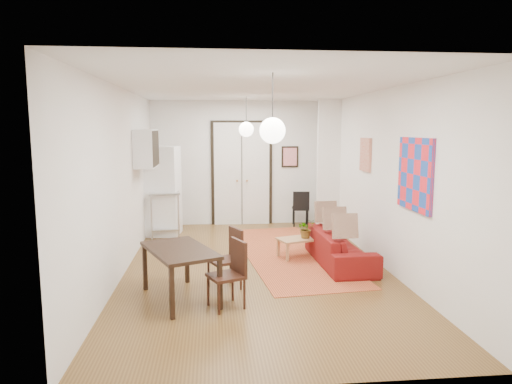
{
  "coord_description": "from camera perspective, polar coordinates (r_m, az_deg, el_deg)",
  "views": [
    {
      "loc": [
        -0.69,
        -7.23,
        2.28
      ],
      "look_at": [
        0.01,
        0.05,
        1.25
      ],
      "focal_mm": 32.0,
      "sensor_mm": 36.0,
      "label": 1
    }
  ],
  "objects": [
    {
      "name": "floor",
      "position": [
        7.61,
        -0.03,
        -9.42
      ],
      "size": [
        7.0,
        7.0,
        0.0
      ],
      "primitive_type": "plane",
      "color": "brown",
      "rests_on": "ground"
    },
    {
      "name": "ceiling",
      "position": [
        7.29,
        -0.03,
        12.9
      ],
      "size": [
        4.2,
        7.0,
        0.02
      ],
      "primitive_type": "cube",
      "color": "silver",
      "rests_on": "wall_back"
    },
    {
      "name": "wall_back",
      "position": [
        10.78,
        -1.81,
        3.6
      ],
      "size": [
        4.2,
        0.02,
        2.9
      ],
      "primitive_type": "cube",
      "color": "white",
      "rests_on": "floor"
    },
    {
      "name": "wall_front",
      "position": [
        3.88,
        4.94,
        -4.38
      ],
      "size": [
        4.2,
        0.02,
        2.9
      ],
      "primitive_type": "cube",
      "color": "white",
      "rests_on": "floor"
    },
    {
      "name": "wall_left",
      "position": [
        7.41,
        -16.42,
        1.26
      ],
      "size": [
        0.02,
        7.0,
        2.9
      ],
      "primitive_type": "cube",
      "color": "white",
      "rests_on": "floor"
    },
    {
      "name": "wall_right",
      "position": [
        7.79,
        15.54,
        1.61
      ],
      "size": [
        0.02,
        7.0,
        2.9
      ],
      "primitive_type": "cube",
      "color": "white",
      "rests_on": "floor"
    },
    {
      "name": "double_doors",
      "position": [
        10.76,
        -1.79,
        2.26
      ],
      "size": [
        1.44,
        0.06,
        2.5
      ],
      "primitive_type": "cube",
      "color": "white",
      "rests_on": "wall_back"
    },
    {
      "name": "stub_partition",
      "position": [
        10.14,
        9.05,
        3.23
      ],
      "size": [
        0.5,
        0.1,
        2.9
      ],
      "primitive_type": "cube",
      "color": "white",
      "rests_on": "floor"
    },
    {
      "name": "wall_cabinet",
      "position": [
        8.82,
        -13.56,
        5.33
      ],
      "size": [
        0.35,
        1.0,
        0.7
      ],
      "primitive_type": "cube",
      "color": "white",
      "rests_on": "wall_left"
    },
    {
      "name": "painting_popart",
      "position": [
        6.62,
        19.27,
        2.1
      ],
      "size": [
        0.05,
        1.0,
        1.0
      ],
      "primitive_type": "cube",
      "color": "red",
      "rests_on": "wall_right"
    },
    {
      "name": "painting_abstract",
      "position": [
        8.5,
        13.54,
        4.56
      ],
      "size": [
        0.05,
        0.5,
        0.6
      ],
      "primitive_type": "cube",
      "color": "beige",
      "rests_on": "wall_right"
    },
    {
      "name": "poster_back",
      "position": [
        10.88,
        4.27,
        4.42
      ],
      "size": [
        0.4,
        0.03,
        0.5
      ],
      "primitive_type": "cube",
      "color": "red",
      "rests_on": "wall_back"
    },
    {
      "name": "print_left",
      "position": [
        9.33,
        -14.06,
        5.76
      ],
      "size": [
        0.03,
        0.44,
        0.54
      ],
      "primitive_type": "cube",
      "color": "#A37344",
      "rests_on": "wall_left"
    },
    {
      "name": "pendant_back",
      "position": [
        9.25,
        -1.23,
        7.84
      ],
      "size": [
        0.3,
        0.3,
        0.8
      ],
      "color": "white",
      "rests_on": "ceiling"
    },
    {
      "name": "pendant_front",
      "position": [
        5.27,
        2.07,
        7.69
      ],
      "size": [
        0.3,
        0.3,
        0.8
      ],
      "color": "white",
      "rests_on": "ceiling"
    },
    {
      "name": "kilim_rug",
      "position": [
        8.42,
        4.11,
        -7.67
      ],
      "size": [
        2.0,
        4.32,
        0.01
      ],
      "primitive_type": "cube",
      "rotation": [
        0.0,
        0.0,
        0.11
      ],
      "color": "#C85A32",
      "rests_on": "floor"
    },
    {
      "name": "sofa",
      "position": [
        7.88,
        10.42,
        -6.81
      ],
      "size": [
        0.81,
        1.94,
        0.56
      ],
      "primitive_type": "imported",
      "rotation": [
        0.0,
        0.0,
        1.6
      ],
      "color": "maroon",
      "rests_on": "floor"
    },
    {
      "name": "coffee_table",
      "position": [
        8.16,
        5.55,
        -6.05
      ],
      "size": [
        0.88,
        0.66,
        0.35
      ],
      "rotation": [
        0.0,
        0.0,
        0.33
      ],
      "color": "tan",
      "rests_on": "floor"
    },
    {
      "name": "potted_plant",
      "position": [
        8.13,
        6.27,
        -4.55
      ],
      "size": [
        0.35,
        0.37,
        0.34
      ],
      "primitive_type": "imported",
      "rotation": [
        0.0,
        0.0,
        0.33
      ],
      "color": "#37672E",
      "rests_on": "coffee_table"
    },
    {
      "name": "kitchen_counter",
      "position": [
        10.08,
        -11.46,
        -1.58
      ],
      "size": [
        0.79,
        1.32,
        0.96
      ],
      "rotation": [
        0.0,
        0.0,
        0.14
      ],
      "color": "#B2B4B7",
      "rests_on": "floor"
    },
    {
      "name": "bowl",
      "position": [
        9.73,
        -11.7,
        0.21
      ],
      "size": [
        0.26,
        0.26,
        0.06
      ],
      "primitive_type": "imported",
      "rotation": [
        0.0,
        0.0,
        0.16
      ],
      "color": "silver",
      "rests_on": "kitchen_counter"
    },
    {
      "name": "soap_bottle",
      "position": [
        10.26,
        -11.38,
        1.02
      ],
      "size": [
        0.1,
        0.1,
        0.2
      ],
      "primitive_type": "imported",
      "rotation": [
        0.0,
        0.0,
        0.16
      ],
      "color": "#54A3B7",
      "rests_on": "kitchen_counter"
    },
    {
      "name": "fridge",
      "position": [
        9.91,
        -11.55,
        0.14
      ],
      "size": [
        0.76,
        0.76,
        1.9
      ],
      "primitive_type": "cube",
      "rotation": [
        0.0,
        0.0,
        -0.14
      ],
      "color": "white",
      "rests_on": "floor"
    },
    {
      "name": "dining_table",
      "position": [
        6.19,
        -9.52,
        -7.68
      ],
      "size": [
        1.16,
        1.44,
        0.7
      ],
      "rotation": [
        0.0,
        0.0,
        0.41
      ],
      "color": "black",
      "rests_on": "floor"
    },
    {
      "name": "dining_chair_near",
      "position": [
        6.62,
        -4.0,
        -7.62
      ],
      "size": [
        0.54,
        0.64,
        0.86
      ],
      "rotation": [
        0.0,
        0.0,
        -1.16
      ],
      "color": "#371C11",
      "rests_on": "floor"
    },
    {
      "name": "dining_chair_far",
      "position": [
        5.95,
        -3.82,
        -9.44
      ],
      "size": [
        0.54,
        0.64,
        0.86
      ],
      "rotation": [
        0.0,
        0.0,
        -1.16
      ],
      "color": "#371C11",
      "rests_on": "floor"
    },
    {
      "name": "black_side_chair",
      "position": [
        10.8,
        5.51,
        -1.6
      ],
      "size": [
        0.42,
        0.42,
        0.83
      ],
      "rotation": [
        0.0,
        0.0,
        3.03
      ],
      "color": "black",
      "rests_on": "floor"
    }
  ]
}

